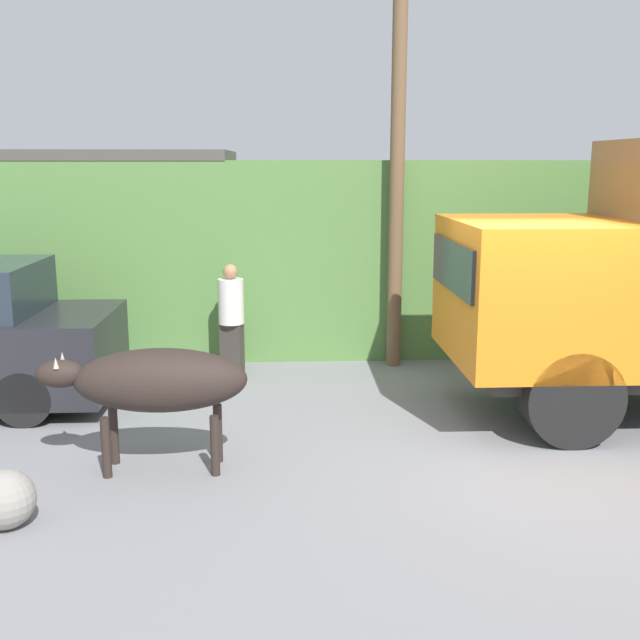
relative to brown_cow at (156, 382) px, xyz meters
name	(u,v)px	position (x,y,z in m)	size (l,w,h in m)	color
ground_plane	(515,445)	(3.74, 0.46, -0.91)	(60.00, 60.00, 0.00)	gray
hillside_embankment	(419,245)	(3.74, 6.59, 0.61)	(32.00, 5.08, 3.03)	#568442
building_backdrop	(41,249)	(-2.73, 5.38, 0.70)	(6.30, 2.70, 3.18)	#B2BCAD
brown_cow	(156,382)	(0.00, 0.00, 0.00)	(2.04, 0.63, 1.24)	#2D231E
pedestrian_on_hill	(231,315)	(0.50, 3.46, -0.04)	(0.45, 0.45, 1.59)	#38332D
utility_pole	(398,138)	(2.89, 3.81, 2.43)	(0.90, 0.21, 6.42)	brown
roadside_rock	(5,499)	(-1.08, -1.17, -0.66)	(0.51, 0.51, 0.51)	gray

